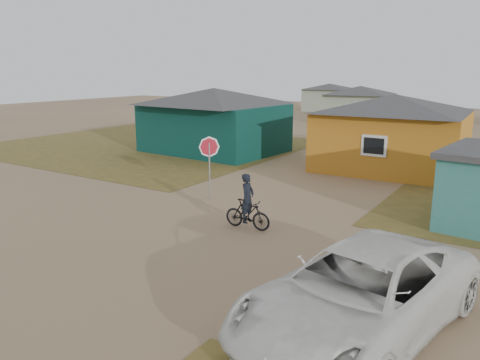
# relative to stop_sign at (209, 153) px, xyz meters

# --- Properties ---
(ground) EXTENTS (120.00, 120.00, 0.00)m
(ground) POSITION_rel_stop_sign_xyz_m (2.02, -4.18, -1.87)
(ground) COLOR #907253
(grass_nw) EXTENTS (20.00, 18.00, 0.00)m
(grass_nw) POSITION_rel_stop_sign_xyz_m (-11.98, 8.82, -1.86)
(grass_nw) COLOR brown
(grass_nw) RESTS_ON ground
(house_teal) EXTENTS (8.93, 7.08, 4.00)m
(house_teal) POSITION_rel_stop_sign_xyz_m (-6.48, 9.32, 0.19)
(house_teal) COLOR #08302B
(house_teal) RESTS_ON ground
(house_yellow) EXTENTS (7.72, 6.76, 3.90)m
(house_yellow) POSITION_rel_stop_sign_xyz_m (4.52, 9.82, 0.13)
(house_yellow) COLOR #BC731C
(house_yellow) RESTS_ON ground
(house_pale_west) EXTENTS (7.04, 6.15, 3.60)m
(house_pale_west) POSITION_rel_stop_sign_xyz_m (-3.98, 29.82, -0.01)
(house_pale_west) COLOR #96A38C
(house_pale_west) RESTS_ON ground
(house_pale_north) EXTENTS (6.28, 5.81, 3.40)m
(house_pale_north) POSITION_rel_stop_sign_xyz_m (-11.98, 41.82, -0.12)
(house_pale_north) COLOR #96A38C
(house_pale_north) RESTS_ON ground
(stop_sign) EXTENTS (0.78, 0.38, 2.55)m
(stop_sign) POSITION_rel_stop_sign_xyz_m (0.00, 0.00, 0.00)
(stop_sign) COLOR gray
(stop_sign) RESTS_ON ground
(cyclist) EXTENTS (1.66, 0.61, 1.85)m
(cyclist) POSITION_rel_stop_sign_xyz_m (3.20, -2.27, -1.20)
(cyclist) COLOR black
(cyclist) RESTS_ON ground
(vehicle) EXTENTS (3.93, 6.57, 1.71)m
(vehicle) POSITION_rel_stop_sign_xyz_m (8.35, -6.40, -1.01)
(vehicle) COLOR silver
(vehicle) RESTS_ON ground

